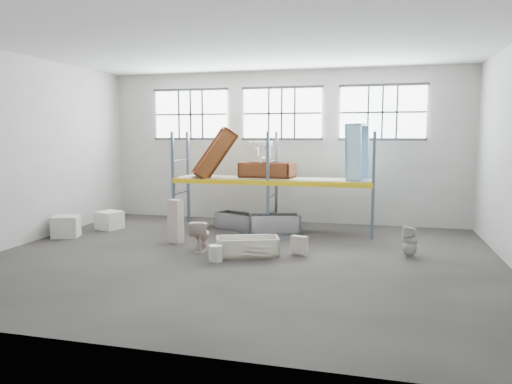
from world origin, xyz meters
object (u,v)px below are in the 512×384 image
(blue_tub_upright, at_px, (357,153))
(carton_near, at_px, (66,227))
(toilet_white, at_px, (410,241))
(bucket, at_px, (216,253))
(cistern_tall, at_px, (176,221))
(steel_tub_left, at_px, (238,221))
(bathtub_beige, at_px, (248,246))
(toilet_beige, at_px, (201,235))
(steel_tub_right, at_px, (275,223))
(rust_tub_flat, at_px, (267,170))

(blue_tub_upright, height_order, carton_near, blue_tub_upright)
(toilet_white, bearing_deg, carton_near, -91.89)
(bucket, bearing_deg, cistern_tall, 137.79)
(steel_tub_left, bearing_deg, cistern_tall, -116.63)
(cistern_tall, height_order, blue_tub_upright, blue_tub_upright)
(steel_tub_left, bearing_deg, bathtub_beige, -69.54)
(toilet_beige, xyz_separation_m, steel_tub_left, (0.16, 2.80, -0.13))
(steel_tub_right, height_order, rust_tub_flat, rust_tub_flat)
(steel_tub_left, xyz_separation_m, steel_tub_right, (1.19, -0.20, 0.02))
(carton_near, bearing_deg, toilet_white, 0.97)
(bathtub_beige, xyz_separation_m, bucket, (-0.57, -0.71, -0.04))
(bathtub_beige, relative_size, bucket, 4.05)
(steel_tub_left, height_order, steel_tub_right, steel_tub_right)
(cistern_tall, bearing_deg, carton_near, -158.53)
(toilet_white, xyz_separation_m, carton_near, (-9.38, -0.16, -0.07))
(toilet_beige, distance_m, blue_tub_upright, 5.16)
(steel_tub_right, bearing_deg, bathtub_beige, -91.46)
(toilet_beige, relative_size, toilet_white, 1.03)
(toilet_white, bearing_deg, bucket, -73.12)
(steel_tub_left, bearing_deg, blue_tub_upright, 2.85)
(cistern_tall, relative_size, steel_tub_right, 0.79)
(blue_tub_upright, bearing_deg, toilet_beige, -141.21)
(bathtub_beige, distance_m, bucket, 0.91)
(toilet_beige, distance_m, steel_tub_left, 2.81)
(bathtub_beige, xyz_separation_m, steel_tub_left, (-1.12, 3.00, 0.03))
(toilet_white, bearing_deg, toilet_beige, -85.40)
(bathtub_beige, xyz_separation_m, steel_tub_right, (0.07, 2.80, 0.05))
(steel_tub_left, distance_m, bucket, 3.75)
(toilet_beige, relative_size, bucket, 2.08)
(toilet_white, bearing_deg, steel_tub_left, -116.26)
(bucket, bearing_deg, blue_tub_upright, 52.34)
(toilet_white, bearing_deg, blue_tub_upright, -151.88)
(bathtub_beige, distance_m, carton_near, 5.62)
(bucket, bearing_deg, rust_tub_flat, 86.09)
(bathtub_beige, bearing_deg, steel_tub_right, 69.42)
(bathtub_beige, bearing_deg, blue_tub_upright, 33.52)
(bucket, bearing_deg, bathtub_beige, 51.03)
(steel_tub_right, bearing_deg, cistern_tall, -138.85)
(toilet_white, distance_m, carton_near, 9.38)
(steel_tub_left, bearing_deg, toilet_beige, -93.32)
(rust_tub_flat, height_order, bucket, rust_tub_flat)
(rust_tub_flat, relative_size, blue_tub_upright, 1.00)
(toilet_beige, distance_m, steel_tub_right, 2.93)
(toilet_white, xyz_separation_m, bucket, (-4.38, -1.57, -0.19))
(cistern_tall, height_order, steel_tub_right, cistern_tall)
(blue_tub_upright, bearing_deg, toilet_white, -59.03)
(steel_tub_right, relative_size, rust_tub_flat, 0.91)
(steel_tub_left, bearing_deg, carton_near, -152.78)
(cistern_tall, bearing_deg, steel_tub_left, 83.41)
(bathtub_beige, height_order, cistern_tall, cistern_tall)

